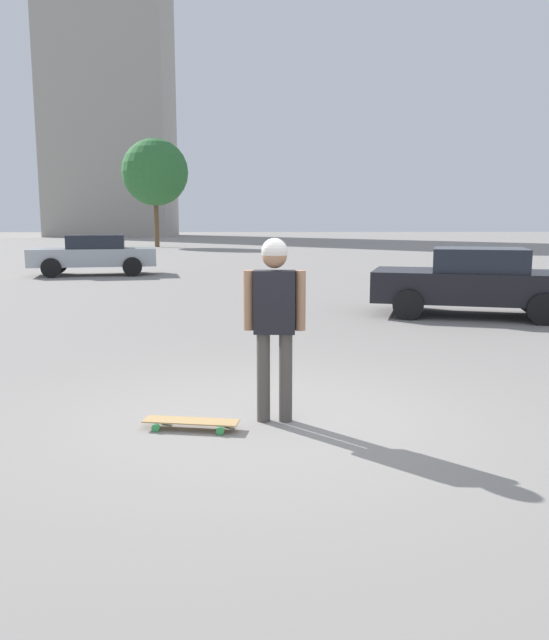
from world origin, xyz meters
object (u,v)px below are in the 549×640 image
skateboard (191,422)px  car_parked_far (94,254)px  car_parked_near (474,281)px  person (274,309)px

skateboard → car_parked_far: 18.10m
car_parked_near → person: bearing=74.2°
person → skateboard: 1.32m
person → car_parked_near: size_ratio=0.41×
skateboard → car_parked_near: bearing=-116.2°
person → car_parked_far: bearing=113.3°
skateboard → car_parked_far: size_ratio=0.20×
skateboard → car_parked_far: bearing=-63.2°
skateboard → car_parked_near: 8.69m
car_parked_near → skateboard: bearing=70.6°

